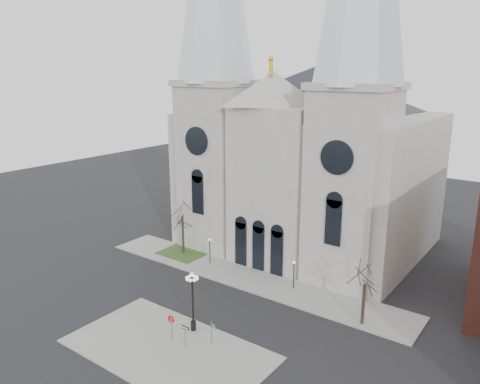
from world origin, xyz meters
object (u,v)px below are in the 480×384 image
Objects in this scene: globe_lamp at (192,294)px; one_way_sign at (185,332)px; stop_sign at (172,322)px; street_name_sign at (212,331)px.

globe_lamp is 3.56m from one_way_sign.
globe_lamp is (0.48, 2.32, 1.89)m from stop_sign.
globe_lamp reaches higher than street_name_sign.
one_way_sign is (1.29, -2.50, -2.18)m from globe_lamp.
one_way_sign is at bearing 14.96° from stop_sign.
street_name_sign is at bearing -16.24° from globe_lamp.
stop_sign is 1.09× the size of street_name_sign.
one_way_sign is 2.36m from street_name_sign.
one_way_sign is 0.96× the size of street_name_sign.
one_way_sign is (1.77, -0.18, -0.29)m from stop_sign.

